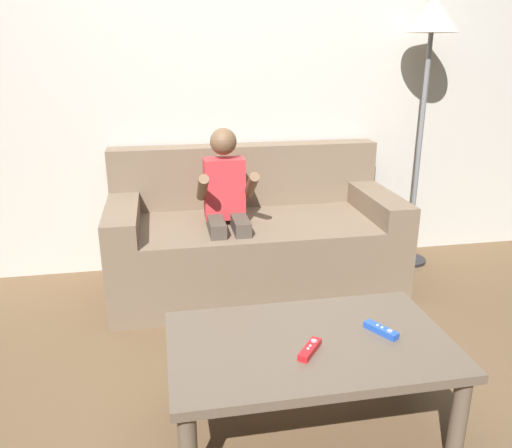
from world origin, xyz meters
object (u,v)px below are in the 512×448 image
Objects in this scene: game_remote_blue_center at (381,330)px; floor_lamp at (431,37)px; couch at (253,239)px; coffee_table at (310,353)px; game_remote_red_near_edge at (310,349)px; person_seated_on_couch at (227,206)px.

floor_lamp is at bearing 59.39° from game_remote_blue_center.
couch is 1.63m from floor_lamp.
game_remote_red_near_edge is at bearing -106.96° from coffee_table.
person_seated_on_couch is at bearing 110.80° from game_remote_blue_center.
couch is at bearing 88.87° from coffee_table.
floor_lamp is at bearing 7.62° from couch.
person_seated_on_couch is 7.09× the size of game_remote_blue_center.
person_seated_on_couch is 7.47× the size of game_remote_red_near_edge.
floor_lamp is at bearing 52.04° from coffee_table.
game_remote_blue_center is (0.43, -1.14, -0.17)m from person_seated_on_couch.
floor_lamp reaches higher than game_remote_red_near_edge.
game_remote_blue_center is 2.01m from floor_lamp.
game_remote_blue_center is at bearing 0.51° from coffee_table.
game_remote_blue_center is (0.28, 0.00, 0.06)m from coffee_table.
game_remote_red_near_edge is (-0.05, -1.39, 0.10)m from couch.
game_remote_red_near_edge is at bearing -92.00° from couch.
floor_lamp is (1.30, 0.32, 0.89)m from person_seated_on_couch.
person_seated_on_couch is 1.61m from floor_lamp.
game_remote_red_near_edge is at bearing -165.69° from game_remote_blue_center.
couch is 1.34m from game_remote_blue_center.
game_remote_red_near_edge is 0.08× the size of floor_lamp.
person_seated_on_couch reaches higher than coffee_table.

